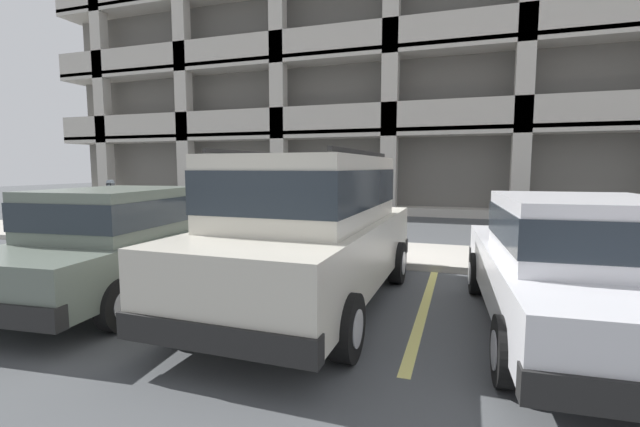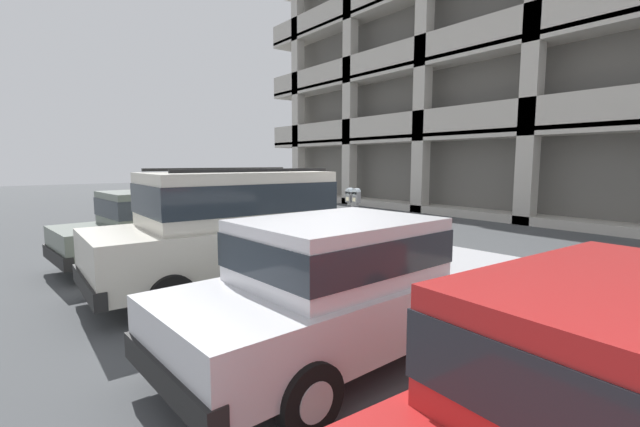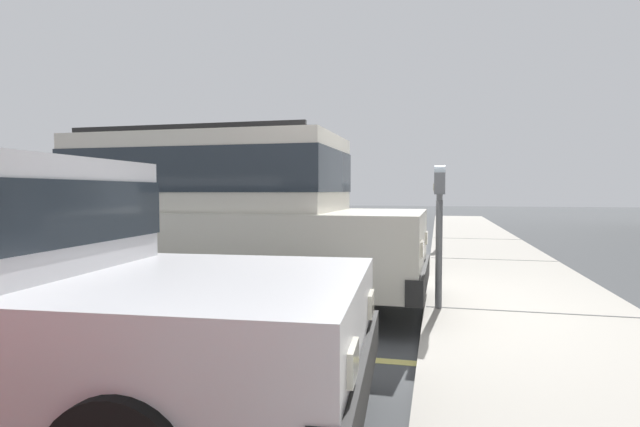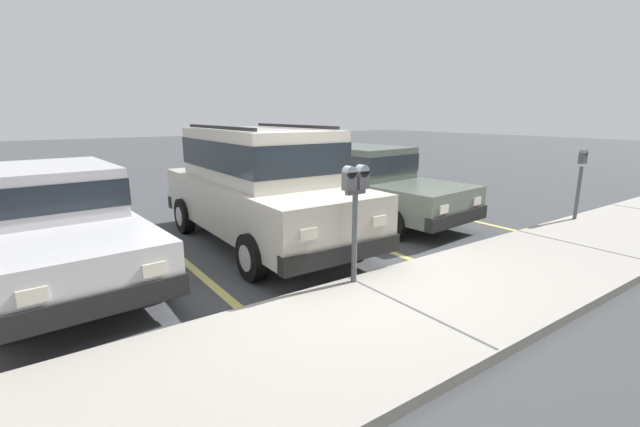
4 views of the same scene
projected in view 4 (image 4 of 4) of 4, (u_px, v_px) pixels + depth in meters
ground_plane at (339, 284)px, 5.83m from camera, size 80.00×80.00×0.10m
sidewalk at (410, 312)px, 4.77m from camera, size 40.00×2.20×0.12m
parking_stall_lines at (198, 273)px, 6.11m from camera, size 11.80×4.80×0.01m
silver_suv at (260, 182)px, 7.29m from camera, size 2.06×4.80×2.03m
red_sedan at (365, 181)px, 9.16m from camera, size 2.14×4.62×1.54m
dark_hatchback at (57, 220)px, 5.79m from camera, size 2.03×4.58×1.54m
parking_meter_near at (355, 196)px, 5.24m from camera, size 0.35×0.12×1.49m
parking_meter_far at (581, 173)px, 8.54m from camera, size 0.15×0.12×1.43m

